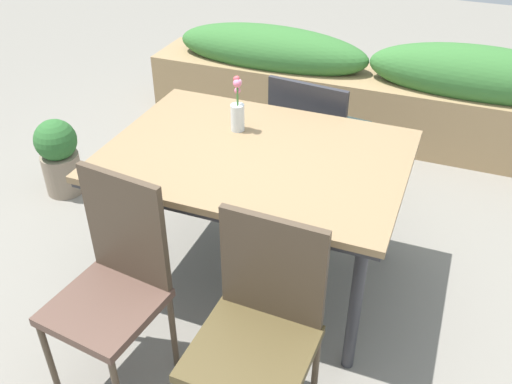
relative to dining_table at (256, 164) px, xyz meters
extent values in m
plane|color=gray|center=(-0.01, -0.01, -0.71)|extent=(12.00, 12.00, 0.00)
cube|color=#8C704C|center=(0.00, 0.00, 0.05)|extent=(1.42, 1.02, 0.03)
cube|color=#333338|center=(0.00, 0.00, 0.02)|extent=(1.39, 1.00, 0.02)
cylinder|color=#333338|center=(-0.62, -0.41, -0.34)|extent=(0.06, 0.06, 0.74)
cylinder|color=#333338|center=(0.62, -0.41, -0.34)|extent=(0.06, 0.06, 0.74)
cylinder|color=#333338|center=(-0.62, 0.41, -0.34)|extent=(0.06, 0.06, 0.74)
cylinder|color=#333338|center=(0.62, 0.41, -0.34)|extent=(0.06, 0.06, 0.74)
cube|color=#233330|center=(0.09, 0.87, -0.24)|extent=(0.55, 0.55, 0.04)
cube|color=#2D2D33|center=(0.06, 0.64, -0.03)|extent=(0.47, 0.08, 0.40)
cylinder|color=#2D2D33|center=(-0.12, 1.12, -0.48)|extent=(0.03, 0.03, 0.46)
cylinder|color=#2D2D33|center=(0.34, 1.07, -0.48)|extent=(0.03, 0.03, 0.46)
cylinder|color=#2D2D33|center=(-0.17, 0.67, -0.48)|extent=(0.03, 0.03, 0.46)
cylinder|color=#2D2D33|center=(0.29, 0.61, -0.48)|extent=(0.03, 0.03, 0.46)
cube|color=brown|center=(0.32, -0.87, -0.25)|extent=(0.45, 0.45, 0.04)
cube|color=#4C3D2D|center=(0.33, -0.66, -0.01)|extent=(0.42, 0.04, 0.47)
cylinder|color=#4C3D2D|center=(0.53, -0.68, -0.49)|extent=(0.03, 0.03, 0.45)
cylinder|color=#4C3D2D|center=(0.13, -0.66, -0.49)|extent=(0.03, 0.03, 0.45)
cube|color=brown|center=(-0.32, -0.87, -0.25)|extent=(0.45, 0.45, 0.04)
cube|color=#4C3D2D|center=(-0.30, -0.68, 0.02)|extent=(0.39, 0.08, 0.52)
cylinder|color=#4C3D2D|center=(-0.52, -1.03, -0.49)|extent=(0.03, 0.03, 0.45)
cylinder|color=#4C3D2D|center=(-0.11, -0.71, -0.49)|extent=(0.03, 0.03, 0.45)
cylinder|color=#4C3D2D|center=(-0.48, -0.66, -0.49)|extent=(0.03, 0.03, 0.45)
cylinder|color=silver|center=(-0.17, 0.18, 0.14)|extent=(0.07, 0.07, 0.14)
cylinder|color=#47843D|center=(-0.17, 0.19, 0.22)|extent=(0.01, 0.01, 0.11)
sphere|color=pink|center=(-0.17, 0.19, 0.28)|extent=(0.03, 0.03, 0.03)
cylinder|color=#47843D|center=(-0.16, 0.17, 0.24)|extent=(0.01, 0.01, 0.16)
sphere|color=pink|center=(-0.16, 0.17, 0.32)|extent=(0.04, 0.04, 0.04)
cylinder|color=#47843D|center=(-0.16, 0.16, 0.24)|extent=(0.01, 0.01, 0.16)
sphere|color=pink|center=(-0.16, 0.16, 0.32)|extent=(0.04, 0.04, 0.04)
cylinder|color=#47843D|center=(-0.17, 0.18, 0.25)|extent=(0.01, 0.01, 0.18)
sphere|color=#DB4C56|center=(-0.17, 0.18, 0.34)|extent=(0.03, 0.03, 0.03)
cube|color=#9E7F56|center=(0.18, 1.81, -0.47)|extent=(3.40, 0.51, 0.49)
ellipsoid|color=#387233|center=(-0.58, 1.81, -0.13)|extent=(1.53, 0.46, 0.36)
ellipsoid|color=#387233|center=(0.95, 1.81, -0.11)|extent=(1.53, 0.46, 0.40)
cylinder|color=gray|center=(-1.49, 0.30, -0.57)|extent=(0.24, 0.24, 0.28)
sphere|color=#2D662D|center=(-1.49, 0.30, -0.33)|extent=(0.27, 0.27, 0.27)
camera|label=1|loc=(0.84, -2.14, 1.41)|focal=39.36mm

